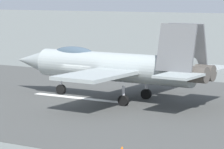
{
  "coord_description": "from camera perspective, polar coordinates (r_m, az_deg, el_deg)",
  "views": [
    {
      "loc": [
        -24.57,
        35.85,
        7.59
      ],
      "look_at": [
        -3.72,
        1.46,
        2.2
      ],
      "focal_mm": 95.7,
      "sensor_mm": 36.0,
      "label": 1
    }
  ],
  "objects": [
    {
      "name": "fighter_jet",
      "position": [
        42.98,
        0.01,
        0.83
      ],
      "size": [
        16.74,
        13.21,
        5.7
      ],
      "color": "#939C9C",
      "rests_on": "ground"
    },
    {
      "name": "runway_strip",
      "position": [
        44.11,
        -3.14,
        -2.27
      ],
      "size": [
        240.0,
        26.0,
        0.02
      ],
      "color": "#424342",
      "rests_on": "ground"
    },
    {
      "name": "ground_plane",
      "position": [
        44.12,
        -3.15,
        -2.28
      ],
      "size": [
        400.0,
        400.0,
        0.0
      ],
      "primitive_type": "plane",
      "color": "slate"
    }
  ]
}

